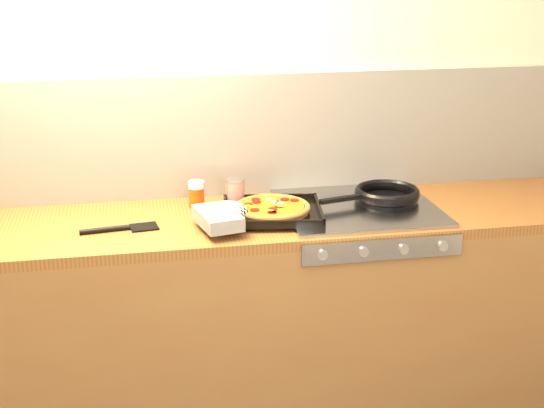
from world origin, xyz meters
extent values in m
plane|color=beige|center=(0.00, 1.40, 1.25)|extent=(3.20, 0.00, 3.20)
cube|color=silver|center=(0.00, 1.39, 1.15)|extent=(3.20, 0.02, 0.50)
cube|color=brown|center=(0.00, 1.10, 0.43)|extent=(3.20, 0.60, 0.86)
cube|color=brown|center=(0.00, 1.10, 0.88)|extent=(3.20, 0.60, 0.04)
cube|color=#9B9AA0|center=(0.45, 0.80, 0.85)|extent=(0.60, 0.03, 0.08)
cylinder|color=#A5A5AA|center=(0.23, 0.78, 0.85)|extent=(0.04, 0.02, 0.04)
cylinder|color=#A5A5AA|center=(0.38, 0.78, 0.85)|extent=(0.04, 0.02, 0.04)
cylinder|color=#A5A5AA|center=(0.53, 0.78, 0.85)|extent=(0.04, 0.02, 0.04)
cylinder|color=#A5A5AA|center=(0.67, 0.78, 0.85)|extent=(0.04, 0.02, 0.04)
cube|color=#9B9AA0|center=(0.45, 1.10, 0.91)|extent=(0.60, 0.56, 0.02)
cube|color=black|center=(0.10, 1.06, 0.92)|extent=(0.41, 0.37, 0.01)
cube|color=black|center=(0.12, 1.21, 0.94)|extent=(0.37, 0.06, 0.02)
cube|color=black|center=(0.08, 0.90, 0.94)|extent=(0.37, 0.06, 0.02)
cube|color=black|center=(0.27, 1.03, 0.94)|extent=(0.06, 0.32, 0.02)
cube|color=black|center=(-0.08, 1.08, 0.94)|extent=(0.06, 0.32, 0.02)
cylinder|color=#A4692F|center=(0.10, 1.06, 0.94)|extent=(0.31, 0.31, 0.02)
torus|color=#A4692F|center=(0.10, 1.06, 0.94)|extent=(0.33, 0.33, 0.02)
cylinder|color=#BC6116|center=(0.10, 1.06, 0.95)|extent=(0.28, 0.28, 0.01)
cylinder|color=maroon|center=(0.12, 1.04, 0.95)|extent=(0.04, 0.04, 0.00)
cylinder|color=maroon|center=(0.05, 1.14, 0.95)|extent=(0.04, 0.04, 0.00)
cylinder|color=maroon|center=(0.08, 0.98, 0.95)|extent=(0.04, 0.04, 0.00)
cylinder|color=maroon|center=(0.01, 1.08, 0.95)|extent=(0.04, 0.04, 0.00)
cylinder|color=maroon|center=(0.16, 1.12, 0.95)|extent=(0.04, 0.04, 0.00)
cylinder|color=maroon|center=(0.11, 1.10, 0.95)|extent=(0.04, 0.04, 0.00)
cylinder|color=maroon|center=(0.02, 1.01, 0.95)|extent=(0.04, 0.04, 0.00)
cylinder|color=maroon|center=(0.19, 1.10, 0.95)|extent=(0.04, 0.04, 0.00)
cylinder|color=maroon|center=(0.08, 0.98, 0.95)|extent=(0.04, 0.04, 0.00)
cylinder|color=maroon|center=(0.09, 1.01, 0.95)|extent=(0.04, 0.04, 0.00)
cylinder|color=maroon|center=(0.04, 1.11, 0.95)|extent=(0.04, 0.04, 0.00)
ellipsoid|color=gold|center=(0.02, 1.05, 0.95)|extent=(0.03, 0.02, 0.01)
ellipsoid|color=gold|center=(0.00, 1.06, 0.95)|extent=(0.03, 0.02, 0.01)
ellipsoid|color=gold|center=(0.09, 1.10, 0.95)|extent=(0.03, 0.02, 0.01)
ellipsoid|color=gold|center=(0.10, 1.14, 0.95)|extent=(0.03, 0.02, 0.01)
ellipsoid|color=gold|center=(0.08, 0.99, 0.95)|extent=(0.03, 0.02, 0.01)
ellipsoid|color=gold|center=(0.13, 1.04, 0.95)|extent=(0.03, 0.02, 0.01)
ellipsoid|color=gold|center=(0.12, 1.05, 0.95)|extent=(0.03, 0.02, 0.01)
ellipsoid|color=gold|center=(0.03, 1.04, 0.95)|extent=(0.03, 0.02, 0.01)
ellipsoid|color=gold|center=(0.11, 1.12, 0.95)|extent=(0.03, 0.02, 0.01)
ellipsoid|color=silver|center=(0.10, 1.13, 0.95)|extent=(0.03, 0.03, 0.01)
ellipsoid|color=silver|center=(0.11, 1.09, 0.95)|extent=(0.03, 0.03, 0.01)
ellipsoid|color=silver|center=(0.13, 1.07, 0.95)|extent=(0.03, 0.03, 0.01)
cube|color=black|center=(-0.12, 0.95, 0.95)|extent=(0.17, 0.24, 0.05)
ellipsoid|color=black|center=(-0.07, 1.05, 0.95)|extent=(0.15, 0.15, 0.05)
cylinder|color=black|center=(-0.05, 0.97, 0.95)|extent=(0.09, 0.10, 0.05)
cylinder|color=black|center=(0.58, 1.14, 0.92)|extent=(0.29, 0.29, 0.01)
torus|color=black|center=(0.58, 1.14, 0.94)|extent=(0.32, 0.32, 0.03)
cube|color=black|center=(0.38, 1.09, 0.95)|extent=(0.19, 0.07, 0.02)
cylinder|color=maroon|center=(-0.02, 1.24, 0.95)|extent=(0.10, 0.10, 0.10)
cylinder|color=#B2B2B7|center=(-0.02, 1.24, 1.00)|extent=(0.10, 0.10, 0.01)
cylinder|color=#B2B2B7|center=(-0.02, 1.24, 0.90)|extent=(0.10, 0.10, 0.01)
cylinder|color=#E2410D|center=(-0.17, 1.25, 0.94)|extent=(0.07, 0.07, 0.08)
cylinder|color=silver|center=(-0.17, 1.25, 0.99)|extent=(0.08, 0.08, 0.03)
cylinder|color=#A57146|center=(0.14, 1.27, 0.91)|extent=(0.26, 0.04, 0.02)
ellipsoid|color=#A57146|center=(0.28, 1.29, 0.91)|extent=(0.06, 0.04, 0.02)
cube|color=black|center=(-0.39, 1.04, 0.90)|extent=(0.11, 0.10, 0.01)
cylinder|color=black|center=(-0.53, 1.02, 0.91)|extent=(0.18, 0.04, 0.02)
camera|label=1|loc=(-0.42, -1.61, 1.86)|focal=50.00mm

